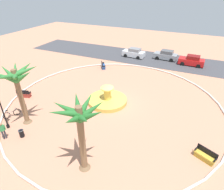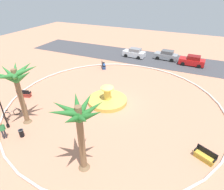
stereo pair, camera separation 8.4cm
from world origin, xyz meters
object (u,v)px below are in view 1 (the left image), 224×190
bench_north (103,66)px  person_cyclist_helmet (3,130)px  palm_tree_near_fountain (17,81)px  lamppost (1,105)px  trash_bin (21,133)px  fountain (107,100)px  bench_east (205,156)px  bicycle_red_frame (12,114)px  parked_car_second (166,55)px  bench_west (24,94)px  palm_tree_by_curb (80,121)px  parked_car_third (192,61)px  parked_car_leftmost (134,53)px

bench_north → person_cyclist_helmet: (-0.61, -18.02, 0.60)m
palm_tree_near_fountain → lamppost: bearing=-126.6°
palm_tree_near_fountain → trash_bin: palm_tree_near_fountain is taller
fountain → trash_bin: 9.42m
bench_east → trash_bin: bench_east is taller
fountain → bicycle_red_frame: 10.07m
palm_tree_near_fountain → parked_car_second: (8.86, 23.63, -3.71)m
bench_north → trash_bin: size_ratio=2.21×
bench_west → bench_north: bearing=69.1°
bench_north → parked_car_second: bearing=44.7°
person_cyclist_helmet → parked_car_second: person_cyclist_helmet is taller
fountain → bicycle_red_frame: (-7.67, -6.52, 0.10)m
bench_west → trash_bin: 7.33m
bench_north → bicycle_red_frame: size_ratio=1.02×
parked_car_second → palm_tree_by_curb: bearing=-92.0°
parked_car_second → parked_car_third: (4.41, -1.05, 0.00)m
fountain → trash_bin: bearing=-118.2°
bench_north → person_cyclist_helmet: person_cyclist_helmet is taller
fountain → person_cyclist_helmet: size_ratio=2.65×
palm_tree_by_curb → parked_car_third: size_ratio=1.41×
parked_car_third → bench_west: bearing=-132.1°
parked_car_second → parked_car_third: same height
bench_west → palm_tree_near_fountain: bearing=-40.7°
bicycle_red_frame → bench_north: bearing=80.2°
bench_east → palm_tree_by_curb: bearing=-151.0°
palm_tree_by_curb → parked_car_leftmost: 25.54m
bicycle_red_frame → person_cyclist_helmet: 3.34m
person_cyclist_helmet → parked_car_third: 28.48m
palm_tree_by_curb → bench_east: bearing=29.0°
palm_tree_by_curb → person_cyclist_helmet: palm_tree_by_curb is taller
bench_north → parked_car_leftmost: bearing=69.1°
palm_tree_by_curb → bench_east: (8.03, 4.45, -3.99)m
lamppost → bicycle_red_frame: 2.79m
bench_west → bench_north: size_ratio=1.04×
trash_bin → parked_car_leftmost: 24.41m
bench_north → parked_car_leftmost: parked_car_leftmost is taller
parked_car_leftmost → parked_car_second: (5.59, 1.12, 0.00)m
palm_tree_by_curb → person_cyclist_helmet: size_ratio=3.40×
bicycle_red_frame → lamppost: bearing=-53.5°
bench_east → parked_car_second: 22.68m
trash_bin → parked_car_third: (12.15, 24.38, 0.39)m
bench_east → parked_car_third: (-2.71, 20.48, 0.43)m
bench_north → person_cyclist_helmet: 18.04m
fountain → bench_west: (-9.57, -3.07, 0.06)m
bench_east → parked_car_leftmost: (-12.71, 20.41, 0.43)m
bench_north → parked_car_second: 11.68m
bench_north → lamppost: 17.07m
fountain → trash_bin: (-4.44, -8.30, 0.10)m
lamppost → parked_car_leftmost: bearing=79.7°
bench_north → parked_car_second: (8.30, 8.21, 0.43)m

